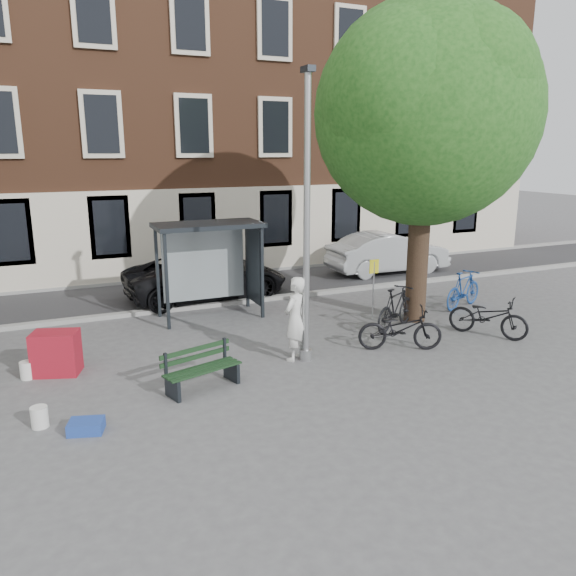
% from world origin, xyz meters
% --- Properties ---
extents(ground, '(90.00, 90.00, 0.00)m').
position_xyz_m(ground, '(0.00, 0.00, 0.00)').
color(ground, '#4C4C4F').
rests_on(ground, ground).
extents(road, '(40.00, 4.00, 0.01)m').
position_xyz_m(road, '(0.00, 7.00, 0.01)').
color(road, '#28282B').
rests_on(road, ground).
extents(curb_near, '(40.00, 0.25, 0.12)m').
position_xyz_m(curb_near, '(0.00, 5.00, 0.06)').
color(curb_near, gray).
rests_on(curb_near, ground).
extents(curb_far, '(40.00, 0.25, 0.12)m').
position_xyz_m(curb_far, '(0.00, 9.00, 0.06)').
color(curb_far, gray).
rests_on(curb_far, ground).
extents(building_row, '(30.00, 8.00, 14.00)m').
position_xyz_m(building_row, '(0.00, 13.00, 7.00)').
color(building_row, brown).
rests_on(building_row, ground).
extents(lamppost, '(0.28, 0.35, 6.11)m').
position_xyz_m(lamppost, '(0.00, 0.00, 2.78)').
color(lamppost, '#9EA0A3').
rests_on(lamppost, ground).
extents(tree_right, '(5.76, 5.60, 8.20)m').
position_xyz_m(tree_right, '(4.01, 1.38, 5.62)').
color(tree_right, black).
rests_on(tree_right, ground).
extents(bus_shelter, '(2.85, 1.45, 2.62)m').
position_xyz_m(bus_shelter, '(-0.61, 4.11, 1.92)').
color(bus_shelter, '#1E2328').
rests_on(bus_shelter, ground).
extents(painter, '(0.82, 0.75, 1.87)m').
position_xyz_m(painter, '(-0.20, 0.11, 0.94)').
color(painter, silver).
rests_on(painter, ground).
extents(bench, '(1.62, 0.91, 0.80)m').
position_xyz_m(bench, '(-2.51, -0.57, 0.37)').
color(bench, '#1E2328').
rests_on(bench, ground).
extents(bike_a, '(2.04, 1.39, 1.01)m').
position_xyz_m(bike_a, '(2.27, -0.29, 0.51)').
color(bike_a, black).
rests_on(bike_a, ground).
extents(bike_b, '(1.90, 1.14, 1.11)m').
position_xyz_m(bike_b, '(6.03, 1.94, 0.55)').
color(bike_b, navy).
rests_on(bike_b, ground).
extents(bike_c, '(1.61, 1.99, 1.02)m').
position_xyz_m(bike_c, '(4.84, -0.34, 0.51)').
color(bike_c, black).
rests_on(bike_c, ground).
extents(bike_d, '(1.90, 1.35, 1.12)m').
position_xyz_m(bike_d, '(3.07, 1.06, 0.56)').
color(bike_d, black).
rests_on(bike_d, ground).
extents(car_dark, '(5.17, 2.67, 1.40)m').
position_xyz_m(car_dark, '(-0.52, 6.05, 0.70)').
color(car_dark, black).
rests_on(car_dark, ground).
extents(car_silver, '(4.64, 1.68, 1.52)m').
position_xyz_m(car_silver, '(6.73, 6.93, 0.76)').
color(car_silver, '#A7ABAF').
rests_on(car_silver, ground).
extents(red_stand, '(1.04, 0.86, 0.90)m').
position_xyz_m(red_stand, '(-5.05, 1.36, 0.45)').
color(red_stand, maroon).
rests_on(red_stand, ground).
extents(blue_crate, '(0.64, 0.54, 0.20)m').
position_xyz_m(blue_crate, '(-4.71, -1.50, 0.10)').
color(blue_crate, '#203F96').
rests_on(blue_crate, ground).
extents(bucket_a, '(0.34, 0.34, 0.36)m').
position_xyz_m(bucket_a, '(-5.41, -1.01, 0.18)').
color(bucket_a, silver).
rests_on(bucket_a, ground).
extents(bucket_b, '(0.36, 0.36, 0.36)m').
position_xyz_m(bucket_b, '(-5.62, 1.33, 0.18)').
color(bucket_b, silver).
rests_on(bucket_b, ground).
extents(notice_sign, '(0.29, 0.04, 1.66)m').
position_xyz_m(notice_sign, '(3.00, 2.04, 1.15)').
color(notice_sign, '#9EA0A3').
rests_on(notice_sign, ground).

